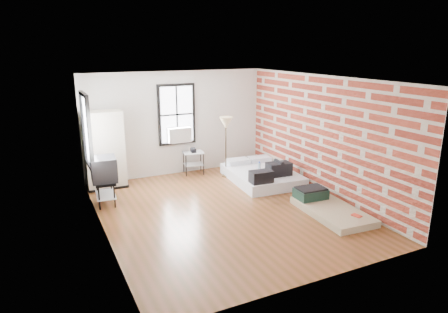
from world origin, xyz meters
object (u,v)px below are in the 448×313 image
mattress_bare (327,207)px  tv_stand (104,171)px  floor_lamp (226,126)px  mattress_main (262,174)px  wardrobe (104,150)px  side_table (193,156)px

mattress_bare → tv_stand: (-4.15, 2.53, 0.66)m
mattress_bare → tv_stand: tv_stand is taller
mattress_bare → floor_lamp: 3.48m
mattress_main → wardrobe: wardrobe is taller
floor_lamp → tv_stand: (-3.28, -0.58, -0.62)m
mattress_bare → floor_lamp: (-0.88, 3.12, 1.28)m
tv_stand → floor_lamp: bearing=14.9°
wardrobe → floor_lamp: bearing=-9.1°
mattress_main → mattress_bare: (0.20, -2.35, -0.07)m
mattress_bare → wardrobe: 5.43m
mattress_bare → tv_stand: size_ratio=1.73×
tv_stand → mattress_main: bearing=2.1°
mattress_main → mattress_bare: 2.36m
mattress_main → side_table: bearing=139.6°
mattress_main → side_table: (-1.38, 1.37, 0.31)m
mattress_main → floor_lamp: bearing=135.9°
mattress_bare → wardrobe: (-3.94, 3.65, 0.84)m
side_table → floor_lamp: (0.70, -0.60, 0.90)m
side_table → floor_lamp: floor_lamp is taller
side_table → mattress_bare: bearing=-67.0°
floor_lamp → tv_stand: size_ratio=1.52×
tv_stand → mattress_bare: bearing=-26.6°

